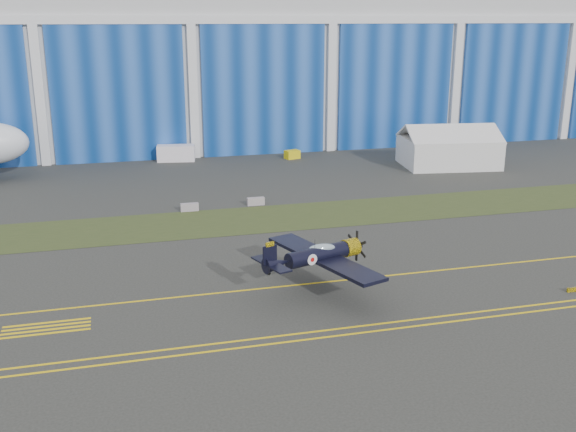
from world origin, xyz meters
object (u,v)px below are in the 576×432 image
object	(u,v)px
tent	(449,145)
shipping_container	(176,153)
warbird	(318,255)
tug	(292,154)

from	to	relation	value
tent	shipping_container	bearing A→B (deg)	168.46
warbird	tug	size ratio (longest dim) A/B	6.88
warbird	shipping_container	xyz separation A→B (m)	(-5.51, 54.11, -1.92)
warbird	tent	xyz separation A→B (m)	(32.70, 40.43, -0.02)
tug	warbird	bearing A→B (deg)	-120.78
shipping_container	tug	world-z (taller)	shipping_container
tent	shipping_container	world-z (taller)	tent
warbird	tug	bearing A→B (deg)	58.03
shipping_container	warbird	bearing A→B (deg)	-74.98
shipping_container	tent	bearing A→B (deg)	-10.50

